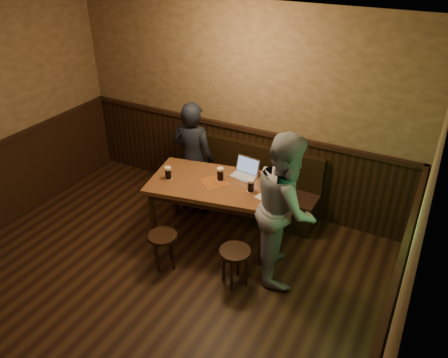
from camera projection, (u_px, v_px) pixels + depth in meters
room at (101, 228)px, 3.92m from camera, size 5.04×6.04×2.84m
bench at (242, 188)px, 6.21m from camera, size 2.20×0.50×0.95m
pub_table at (214, 190)px, 5.39m from camera, size 1.71×1.18×0.84m
stool_left at (163, 241)px, 5.08m from camera, size 0.34×0.34×0.46m
stool_right at (235, 257)px, 4.83m from camera, size 0.41×0.41×0.47m
pint_left at (168, 173)px, 5.36m from camera, size 0.11×0.11×0.16m
pint_mid at (220, 174)px, 5.33m from camera, size 0.11×0.11×0.17m
pint_right at (251, 185)px, 5.10m from camera, size 0.10×0.10×0.16m
laptop at (245, 172)px, 5.44m from camera, size 0.34×0.29×0.22m
menu at (266, 198)px, 5.01m from camera, size 0.26×0.21×0.00m
person_suit at (193, 159)px, 5.91m from camera, size 0.63×0.45×1.62m
person_grey at (285, 207)px, 4.78m from camera, size 0.96×1.05×1.76m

